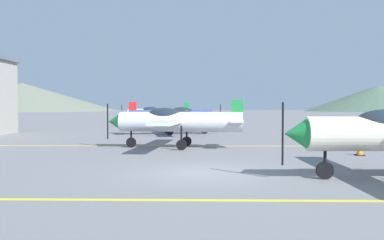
# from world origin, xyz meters

# --- Properties ---
(ground_plane) EXTENTS (400.00, 400.00, 0.00)m
(ground_plane) POSITION_xyz_m (0.00, 0.00, 0.00)
(ground_plane) COLOR slate
(apron_line_near) EXTENTS (80.00, 0.16, 0.01)m
(apron_line_near) POSITION_xyz_m (0.00, -3.89, 0.01)
(apron_line_near) COLOR yellow
(apron_line_near) RESTS_ON ground_plane
(apron_line_far) EXTENTS (80.00, 0.16, 0.01)m
(apron_line_far) POSITION_xyz_m (0.00, 8.80, 0.01)
(apron_line_far) COLOR yellow
(apron_line_far) RESTS_ON ground_plane
(airplane_mid) EXTENTS (7.03, 8.08, 2.41)m
(airplane_mid) POSITION_xyz_m (-1.46, 7.75, 1.36)
(airplane_mid) COLOR silver
(airplane_mid) RESTS_ON ground_plane
(airplane_far) EXTENTS (7.06, 8.06, 2.41)m
(airplane_far) POSITION_xyz_m (-2.15, 17.85, 1.36)
(airplane_far) COLOR #33478C
(airplane_far) RESTS_ON ground_plane
(airplane_back) EXTENTS (7.03, 8.08, 2.41)m
(airplane_back) POSITION_xyz_m (-4.70, 28.58, 1.36)
(airplane_back) COLOR silver
(airplane_back) RESTS_ON ground_plane
(traffic_cone_front) EXTENTS (0.36, 0.36, 0.59)m
(traffic_cone_front) POSITION_xyz_m (6.64, 4.78, 0.29)
(traffic_cone_front) COLOR black
(traffic_cone_front) RESTS_ON ground_plane
(hill_left) EXTENTS (76.40, 76.40, 11.42)m
(hill_left) POSITION_xyz_m (-72.45, 153.56, 5.71)
(hill_left) COLOR slate
(hill_left) RESTS_ON ground_plane
(hill_centerleft) EXTENTS (56.18, 56.18, 10.09)m
(hill_centerleft) POSITION_xyz_m (68.63, 150.83, 5.05)
(hill_centerleft) COLOR #4C6651
(hill_centerleft) RESTS_ON ground_plane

